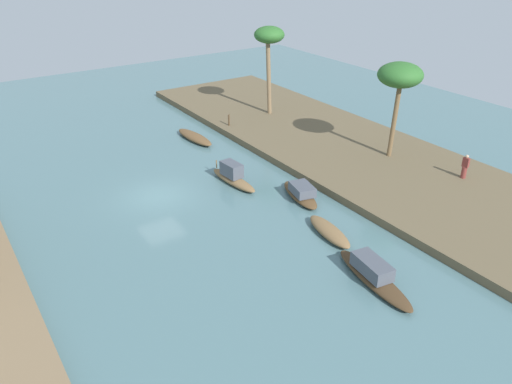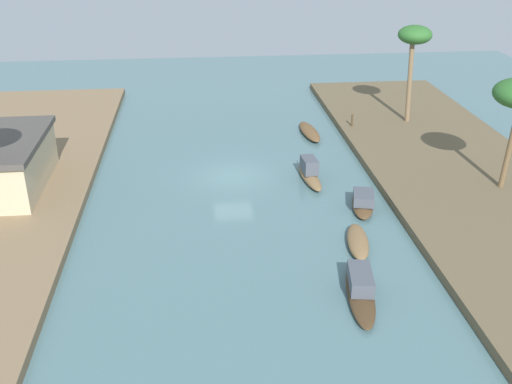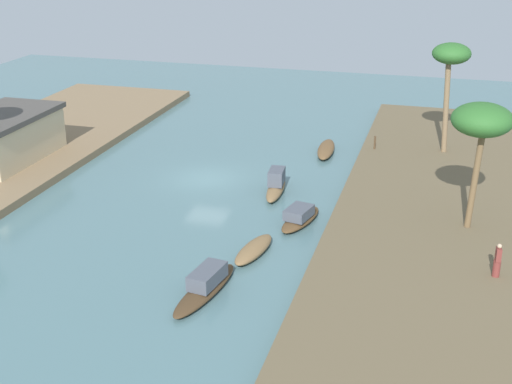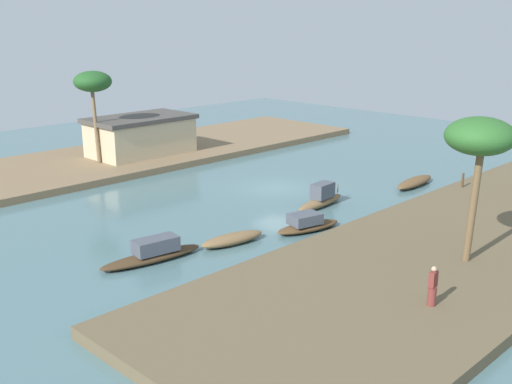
{
  "view_description": "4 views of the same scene",
  "coord_description": "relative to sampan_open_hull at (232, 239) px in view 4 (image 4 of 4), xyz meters",
  "views": [
    {
      "loc": [
        -26.08,
        10.31,
        14.4
      ],
      "look_at": [
        -4.53,
        -4.18,
        1.03
      ],
      "focal_mm": 35.38,
      "sensor_mm": 36.0,
      "label": 1
    },
    {
      "loc": [
        -34.4,
        1.98,
        15.28
      ],
      "look_at": [
        -4.88,
        -1.0,
        1.17
      ],
      "focal_mm": 41.58,
      "sensor_mm": 36.0,
      "label": 2
    },
    {
      "loc": [
        -38.58,
        -14.06,
        15.34
      ],
      "look_at": [
        -3.9,
        -4.31,
        1.07
      ],
      "focal_mm": 49.06,
      "sensor_mm": 36.0,
      "label": 3
    },
    {
      "loc": [
        -29.35,
        -27.33,
        11.03
      ],
      "look_at": [
        -3.25,
        -1.4,
        0.67
      ],
      "focal_mm": 43.68,
      "sensor_mm": 36.0,
      "label": 4
    }
  ],
  "objects": [
    {
      "name": "river_water",
      "position": [
        9.27,
        5.7,
        -0.27
      ],
      "size": [
        68.43,
        68.43,
        0.0
      ],
      "primitive_type": "plane",
      "color": "slate",
      "rests_on": "ground"
    },
    {
      "name": "riverbank_left",
      "position": [
        9.27,
        -8.63,
        -0.02
      ],
      "size": [
        39.77,
        11.32,
        0.5
      ],
      "primitive_type": "cube",
      "color": "brown",
      "rests_on": "ground"
    },
    {
      "name": "riverbank_right",
      "position": [
        9.27,
        20.03,
        -0.02
      ],
      "size": [
        39.77,
        11.32,
        0.5
      ],
      "primitive_type": "cube",
      "color": "#846B4C",
      "rests_on": "ground"
    },
    {
      "name": "sampan_open_hull",
      "position": [
        0.0,
        0.0,
        0.0
      ],
      "size": [
        3.72,
        1.6,
        0.54
      ],
      "rotation": [
        0.0,
        0.0,
        -0.16
      ],
      "color": "brown",
      "rests_on": "river_water"
    },
    {
      "name": "sampan_downstream_large",
      "position": [
        16.4,
        -0.55,
        -0.0
      ],
      "size": [
        4.5,
        1.43,
        0.54
      ],
      "rotation": [
        0.0,
        0.0,
        0.08
      ],
      "color": "brown",
      "rests_on": "river_water"
    },
    {
      "name": "sampan_midstream",
      "position": [
        8.24,
        0.96,
        0.24
      ],
      "size": [
        4.35,
        1.27,
        1.41
      ],
      "rotation": [
        0.0,
        0.0,
        0.09
      ],
      "color": "brown",
      "rests_on": "river_water"
    },
    {
      "name": "sampan_near_left_bank",
      "position": [
        4.18,
        -1.38,
        0.12
      ],
      "size": [
        4.07,
        2.03,
        0.99
      ],
      "rotation": [
        0.0,
        0.0,
        -0.23
      ],
      "color": "brown",
      "rests_on": "river_water"
    },
    {
      "name": "sampan_foreground",
      "position": [
        -4.15,
        0.98,
        0.14
      ],
      "size": [
        5.28,
        1.89,
        1.09
      ],
      "rotation": [
        0.0,
        0.0,
        -0.15
      ],
      "color": "#47331E",
      "rests_on": "river_water"
    },
    {
      "name": "person_on_near_bank",
      "position": [
        -0.1,
        -11.15,
        0.93
      ],
      "size": [
        0.42,
        0.36,
        1.58
      ],
      "rotation": [
        0.0,
        0.0,
        3.24
      ],
      "color": "brown",
      "rests_on": "riverbank_left"
    },
    {
      "name": "mooring_post",
      "position": [
        16.66,
        -3.85,
        0.69
      ],
      "size": [
        0.14,
        0.14,
        0.91
      ],
      "primitive_type": "cylinder",
      "color": "#4C3823",
      "rests_on": "riverbank_left"
    },
    {
      "name": "palm_tree_left_near",
      "position": [
        5.07,
        -10.04,
        5.8
      ],
      "size": [
        2.98,
        2.98,
        6.5
      ],
      "color": "brown",
      "rests_on": "riverbank_left"
    },
    {
      "name": "palm_tree_right_tall",
      "position": [
        3.95,
        19.0,
        6.15
      ],
      "size": [
        2.76,
        2.76,
        6.79
      ],
      "color": "#7F6647",
      "rests_on": "riverbank_right"
    },
    {
      "name": "riverside_building",
      "position": [
        7.99,
        19.15,
        1.76
      ],
      "size": [
        8.19,
        4.83,
        3.02
      ],
      "rotation": [
        0.0,
        0.0,
        0.01
      ],
      "color": "beige",
      "rests_on": "riverbank_right"
    }
  ]
}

